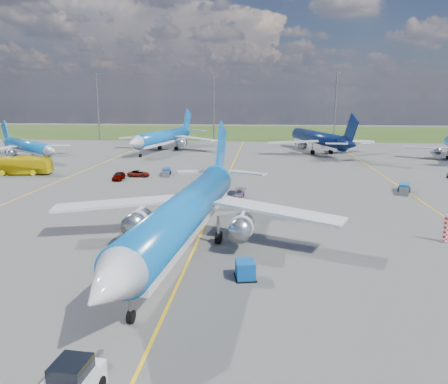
# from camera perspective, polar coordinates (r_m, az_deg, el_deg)

# --- Properties ---
(ground) EXTENTS (400.00, 400.00, 0.00)m
(ground) POSITION_cam_1_polar(r_m,az_deg,el_deg) (41.18, -4.70, -9.07)
(ground) COLOR #50504D
(ground) RESTS_ON ground
(grass_strip) EXTENTS (400.00, 80.00, 0.01)m
(grass_strip) POSITION_cam_1_polar(r_m,az_deg,el_deg) (188.46, 3.10, 7.83)
(grass_strip) COLOR #2D4719
(grass_strip) RESTS_ON ground
(taxiway_lines) EXTENTS (60.25, 160.00, 0.02)m
(taxiway_lines) POSITION_cam_1_polar(r_m,az_deg,el_deg) (67.47, -0.58, -0.47)
(taxiway_lines) COLOR yellow
(taxiway_lines) RESTS_ON ground
(floodlight_masts) EXTENTS (202.20, 0.50, 22.70)m
(floodlight_masts) POSITION_cam_1_polar(r_m,az_deg,el_deg) (147.79, 6.53, 11.38)
(floodlight_masts) COLOR slate
(floodlight_masts) RESTS_ON ground
(warning_post) EXTENTS (0.50, 0.50, 3.00)m
(warning_post) POSITION_cam_1_polar(r_m,az_deg,el_deg) (51.44, 26.98, -4.25)
(warning_post) COLOR red
(warning_post) RESTS_ON ground
(bg_jet_nw) EXTENTS (40.69, 39.60, 8.48)m
(bg_jet_nw) POSITION_cam_1_polar(r_m,az_deg,el_deg) (117.87, -24.13, 4.00)
(bg_jet_nw) COLOR blue
(bg_jet_nw) RESTS_ON ground
(bg_jet_nnw) EXTENTS (39.73, 47.37, 10.92)m
(bg_jet_nnw) POSITION_cam_1_polar(r_m,az_deg,el_deg) (124.26, -7.86, 5.35)
(bg_jet_nnw) COLOR blue
(bg_jet_nnw) RESTS_ON ground
(bg_jet_n) EXTENTS (42.54, 49.14, 10.92)m
(bg_jet_n) POSITION_cam_1_polar(r_m,az_deg,el_deg) (121.73, 12.09, 5.04)
(bg_jet_n) COLOR #07163F
(bg_jet_n) RESTS_ON ground
(main_airliner) EXTENTS (36.90, 46.30, 11.40)m
(main_airliner) POSITION_cam_1_polar(r_m,az_deg,el_deg) (44.09, -4.89, -7.60)
(main_airliner) COLOR blue
(main_airliner) RESTS_ON ground
(uld_container) EXTENTS (1.85, 2.16, 1.54)m
(uld_container) POSITION_cam_1_polar(r_m,az_deg,el_deg) (37.35, 2.79, -10.09)
(uld_container) COLOR #0B4B9D
(uld_container) RESTS_ON ground
(apron_bus) EXTENTS (13.27, 4.47, 3.63)m
(apron_bus) POSITION_cam_1_polar(r_m,az_deg,el_deg) (94.47, -25.37, 3.16)
(apron_bus) COLOR yellow
(apron_bus) RESTS_ON ground
(service_car_a) EXTENTS (2.02, 4.44, 1.48)m
(service_car_a) POSITION_cam_1_polar(r_m,az_deg,el_deg) (82.32, -13.60, 2.05)
(service_car_a) COLOR #999999
(service_car_a) RESTS_ON ground
(service_car_b) EXTENTS (4.26, 2.00, 1.18)m
(service_car_b) POSITION_cam_1_polar(r_m,az_deg,el_deg) (84.82, -11.09, 2.37)
(service_car_b) COLOR #999999
(service_car_b) RESTS_ON ground
(service_car_c) EXTENTS (3.83, 4.97, 1.34)m
(service_car_c) POSITION_cam_1_polar(r_m,az_deg,el_deg) (65.21, 1.25, -0.33)
(service_car_c) COLOR #999999
(service_car_c) RESTS_ON ground
(baggage_tug_w) EXTENTS (3.11, 5.76, 1.25)m
(baggage_tug_w) POSITION_cam_1_polar(r_m,az_deg,el_deg) (75.23, 22.47, 0.38)
(baggage_tug_w) COLOR #196097
(baggage_tug_w) RESTS_ON ground
(baggage_tug_c) EXTENTS (2.16, 5.31, 1.16)m
(baggage_tug_c) POSITION_cam_1_polar(r_m,az_deg,el_deg) (85.76, -7.57, 2.57)
(baggage_tug_c) COLOR navy
(baggage_tug_c) RESTS_ON ground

